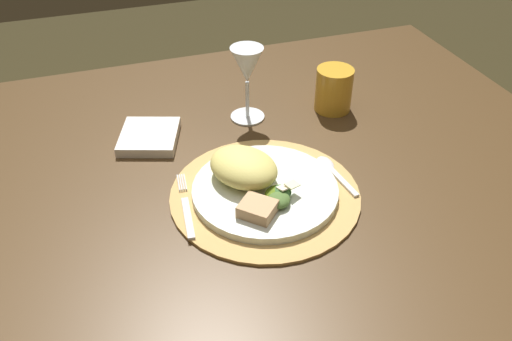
{
  "coord_description": "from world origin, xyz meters",
  "views": [
    {
      "loc": [
        -0.19,
        -0.75,
        1.35
      ],
      "look_at": [
        0.05,
        -0.03,
        0.77
      ],
      "focal_mm": 37.0,
      "sensor_mm": 36.0,
      "label": 1
    }
  ],
  "objects_px": {
    "dining_table": "(226,219)",
    "wine_glass": "(247,69)",
    "amber_tumbler": "(334,89)",
    "dinner_plate": "(265,190)",
    "napkin": "(149,137)",
    "fork": "(186,208)",
    "spoon": "(330,169)"
  },
  "relations": [
    {
      "from": "napkin",
      "to": "wine_glass",
      "type": "height_order",
      "value": "wine_glass"
    },
    {
      "from": "dinner_plate",
      "to": "amber_tumbler",
      "type": "distance_m",
      "value": 0.34
    },
    {
      "from": "dining_table",
      "to": "wine_glass",
      "type": "distance_m",
      "value": 0.31
    },
    {
      "from": "fork",
      "to": "amber_tumbler",
      "type": "xyz_separation_m",
      "value": [
        0.38,
        0.23,
        0.04
      ]
    },
    {
      "from": "dining_table",
      "to": "dinner_plate",
      "type": "distance_m",
      "value": 0.16
    },
    {
      "from": "wine_glass",
      "to": "amber_tumbler",
      "type": "height_order",
      "value": "wine_glass"
    },
    {
      "from": "spoon",
      "to": "napkin",
      "type": "height_order",
      "value": "napkin"
    },
    {
      "from": "napkin",
      "to": "amber_tumbler",
      "type": "relative_size",
      "value": 1.27
    },
    {
      "from": "spoon",
      "to": "dining_table",
      "type": "bearing_deg",
      "value": 163.56
    },
    {
      "from": "dinner_plate",
      "to": "napkin",
      "type": "bearing_deg",
      "value": 124.69
    },
    {
      "from": "spoon",
      "to": "amber_tumbler",
      "type": "relative_size",
      "value": 1.35
    },
    {
      "from": "dinner_plate",
      "to": "fork",
      "type": "xyz_separation_m",
      "value": [
        -0.14,
        0.0,
        -0.0
      ]
    },
    {
      "from": "fork",
      "to": "amber_tumbler",
      "type": "height_order",
      "value": "amber_tumbler"
    },
    {
      "from": "dinner_plate",
      "to": "napkin",
      "type": "xyz_separation_m",
      "value": [
        -0.16,
        0.24,
        -0.0
      ]
    },
    {
      "from": "spoon",
      "to": "wine_glass",
      "type": "xyz_separation_m",
      "value": [
        -0.09,
        0.23,
        0.11
      ]
    },
    {
      "from": "dining_table",
      "to": "dinner_plate",
      "type": "height_order",
      "value": "dinner_plate"
    },
    {
      "from": "amber_tumbler",
      "to": "spoon",
      "type": "bearing_deg",
      "value": -115.94
    },
    {
      "from": "spoon",
      "to": "wine_glass",
      "type": "height_order",
      "value": "wine_glass"
    },
    {
      "from": "spoon",
      "to": "dinner_plate",
      "type": "bearing_deg",
      "value": -169.41
    },
    {
      "from": "napkin",
      "to": "spoon",
      "type": "bearing_deg",
      "value": -35.03
    },
    {
      "from": "amber_tumbler",
      "to": "napkin",
      "type": "bearing_deg",
      "value": 179.75
    },
    {
      "from": "dining_table",
      "to": "dinner_plate",
      "type": "bearing_deg",
      "value": -57.55
    },
    {
      "from": "fork",
      "to": "napkin",
      "type": "height_order",
      "value": "napkin"
    },
    {
      "from": "spoon",
      "to": "wine_glass",
      "type": "bearing_deg",
      "value": 110.33
    },
    {
      "from": "dining_table",
      "to": "spoon",
      "type": "bearing_deg",
      "value": -16.44
    },
    {
      "from": "napkin",
      "to": "dining_table",
      "type": "bearing_deg",
      "value": -54.18
    },
    {
      "from": "amber_tumbler",
      "to": "wine_glass",
      "type": "bearing_deg",
      "value": 172.74
    },
    {
      "from": "wine_glass",
      "to": "amber_tumbler",
      "type": "xyz_separation_m",
      "value": [
        0.19,
        -0.02,
        -0.07
      ]
    },
    {
      "from": "dinner_plate",
      "to": "fork",
      "type": "bearing_deg",
      "value": 178.94
    },
    {
      "from": "dining_table",
      "to": "wine_glass",
      "type": "bearing_deg",
      "value": 59.96
    },
    {
      "from": "fork",
      "to": "dinner_plate",
      "type": "bearing_deg",
      "value": -1.06
    },
    {
      "from": "dinner_plate",
      "to": "fork",
      "type": "distance_m",
      "value": 0.14
    }
  ]
}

